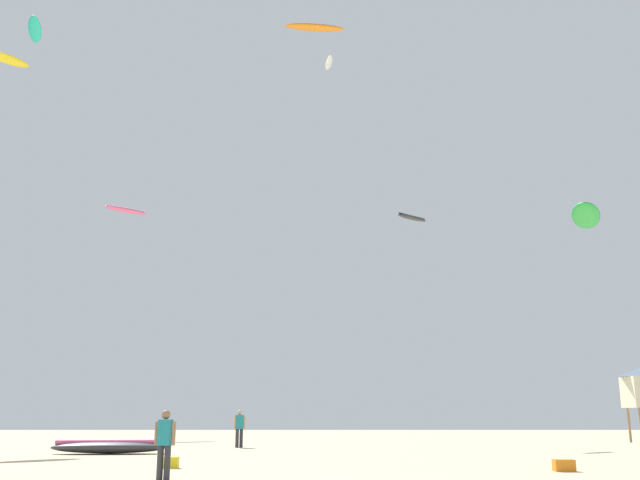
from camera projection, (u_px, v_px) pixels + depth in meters
name	position (u px, v px, depth m)	size (l,w,h in m)	color
person_foreground	(166.00, 439.00, 17.20)	(0.53, 0.37, 1.65)	#2D2D33
person_left	(241.00, 425.00, 33.81)	(0.56, 0.40, 1.76)	#2D2D33
kite_grounded_near	(111.00, 447.00, 28.24)	(4.67, 1.61, 0.55)	#2D2D33
cooler_box	(170.00, 463.00, 20.86)	(0.56, 0.36, 0.32)	yellow
gear_bag	(566.00, 466.00, 19.65)	(0.56, 0.36, 0.32)	orange
kite_aloft_0	(330.00, 63.00, 49.48)	(0.70, 2.09, 0.48)	white
kite_aloft_1	(36.00, 30.00, 31.11)	(1.51, 2.40, 0.51)	#19B29E
kite_aloft_2	(587.00, 216.00, 30.74)	(2.65, 4.44, 0.61)	green
kite_aloft_4	(7.00, 59.00, 49.08)	(3.03, 3.10, 0.56)	yellow
kite_aloft_5	(316.00, 27.00, 40.60)	(3.54, 1.42, 0.55)	orange
kite_aloft_6	(127.00, 210.00, 57.41)	(3.42, 3.01, 0.44)	#E5598C
kite_aloft_7	(413.00, 218.00, 41.66)	(2.21, 1.97, 0.36)	#2D2D33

